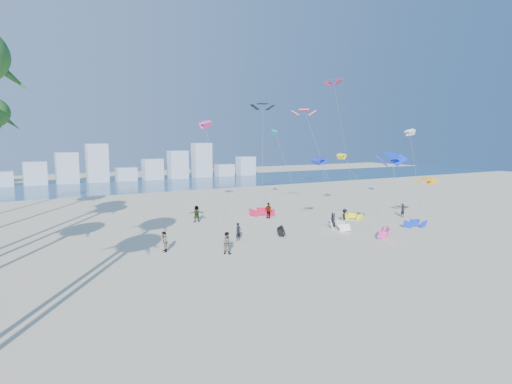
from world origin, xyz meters
TOP-DOWN VIEW (x-y plane):
  - ground at (0.00, 0.00)m, footprint 220.00×220.00m
  - ocean at (0.00, 72.00)m, footprint 220.00×220.00m
  - kitesurfer_near at (0.88, 15.71)m, footprint 0.72×0.58m
  - kitesurfer_mid at (-2.34, 11.80)m, footprint 1.14×1.16m
  - kitesurfers_far at (6.64, 20.97)m, footprint 31.85×12.64m
  - grounded_kites at (12.84, 16.70)m, footprint 17.16×18.76m
  - flying_kites at (15.71, 22.28)m, footprint 29.24×29.63m
  - distant_skyline at (-1.19, 82.00)m, footprint 85.00×3.00m

SIDE VIEW (x-z plane):
  - ground at x=0.00m, z-range 0.00..0.00m
  - ocean at x=0.00m, z-range 0.01..0.01m
  - grounded_kites at x=12.84m, z-range -0.05..0.97m
  - kitesurfer_near at x=0.88m, z-range 0.00..1.71m
  - kitesurfers_far at x=6.64m, z-range -0.06..1.87m
  - kitesurfer_mid at x=-2.34m, z-range 0.00..1.88m
  - distant_skyline at x=-1.19m, z-range -1.11..7.29m
  - flying_kites at x=15.71m, z-range 1.72..20.28m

